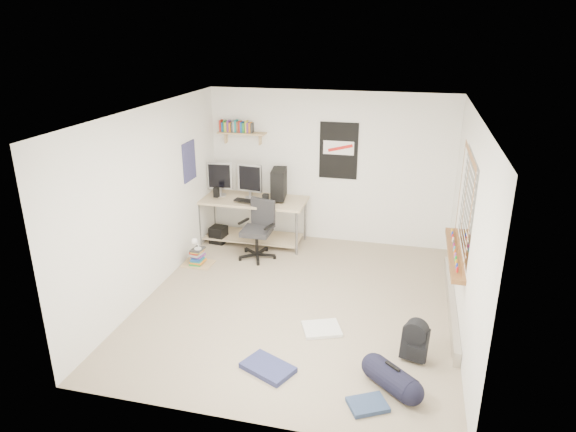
% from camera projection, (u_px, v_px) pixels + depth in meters
% --- Properties ---
extents(floor, '(4.00, 4.50, 0.01)m').
position_uv_depth(floor, '(298.00, 303.00, 6.79)').
color(floor, gray).
rests_on(floor, ground).
extents(ceiling, '(4.00, 4.50, 0.01)m').
position_uv_depth(ceiling, '(299.00, 112.00, 5.92)').
color(ceiling, white).
rests_on(ceiling, ground).
extents(back_wall, '(4.00, 0.01, 2.50)m').
position_uv_depth(back_wall, '(329.00, 168.00, 8.41)').
color(back_wall, silver).
rests_on(back_wall, ground).
extents(left_wall, '(0.01, 4.50, 2.50)m').
position_uv_depth(left_wall, '(152.00, 201.00, 6.81)').
color(left_wall, silver).
rests_on(left_wall, ground).
extents(right_wall, '(0.01, 4.50, 2.50)m').
position_uv_depth(right_wall, '(468.00, 228.00, 5.90)').
color(right_wall, silver).
rests_on(right_wall, ground).
extents(desk, '(1.86, 1.02, 0.81)m').
position_uv_depth(desk, '(253.00, 222.00, 8.56)').
color(desk, beige).
rests_on(desk, floor).
extents(monitor_left, '(0.42, 0.14, 0.45)m').
position_uv_depth(monitor_left, '(220.00, 181.00, 8.50)').
color(monitor_left, '#A3A3A8').
rests_on(monitor_left, desk).
extents(monitor_right, '(0.42, 0.16, 0.45)m').
position_uv_depth(monitor_right, '(250.00, 183.00, 8.37)').
color(monitor_right, '#A0A0A4').
rests_on(monitor_right, desk).
extents(pc_tower, '(0.27, 0.48, 0.48)m').
position_uv_depth(pc_tower, '(279.00, 184.00, 8.29)').
color(pc_tower, black).
rests_on(pc_tower, desk).
extents(keyboard, '(0.41, 0.20, 0.02)m').
position_uv_depth(keyboard, '(246.00, 201.00, 8.20)').
color(keyboard, black).
rests_on(keyboard, desk).
extents(speaker_left, '(0.09, 0.09, 0.16)m').
position_uv_depth(speaker_left, '(216.00, 192.00, 8.37)').
color(speaker_left, black).
rests_on(speaker_left, desk).
extents(speaker_right, '(0.09, 0.09, 0.17)m').
position_uv_depth(speaker_right, '(266.00, 199.00, 8.01)').
color(speaker_right, black).
rests_on(speaker_right, desk).
extents(office_chair, '(0.75, 0.75, 0.93)m').
position_uv_depth(office_chair, '(256.00, 229.00, 7.94)').
color(office_chair, '#252527').
rests_on(office_chair, floor).
extents(wall_shelf, '(0.80, 0.22, 0.24)m').
position_uv_depth(wall_shelf, '(242.00, 133.00, 8.44)').
color(wall_shelf, tan).
rests_on(wall_shelf, back_wall).
extents(poster_back_wall, '(0.62, 0.03, 0.92)m').
position_uv_depth(poster_back_wall, '(338.00, 151.00, 8.25)').
color(poster_back_wall, black).
rests_on(poster_back_wall, back_wall).
extents(poster_left_wall, '(0.02, 0.42, 0.60)m').
position_uv_depth(poster_left_wall, '(189.00, 161.00, 7.81)').
color(poster_left_wall, navy).
rests_on(poster_left_wall, left_wall).
extents(window, '(0.10, 1.50, 1.26)m').
position_uv_depth(window, '(463.00, 203.00, 6.12)').
color(window, brown).
rests_on(window, right_wall).
extents(baseboard_heater, '(0.08, 2.50, 0.18)m').
position_uv_depth(baseboard_heater, '(451.00, 303.00, 6.59)').
color(baseboard_heater, '#B7B2A8').
rests_on(baseboard_heater, floor).
extents(backpack, '(0.32, 0.28, 0.36)m').
position_uv_depth(backpack, '(415.00, 343.00, 5.57)').
color(backpack, black).
rests_on(backpack, floor).
extents(duffel_bag, '(0.37, 0.37, 0.52)m').
position_uv_depth(duffel_bag, '(392.00, 378.00, 5.12)').
color(duffel_bag, black).
rests_on(duffel_bag, floor).
extents(tshirt, '(0.55, 0.51, 0.04)m').
position_uv_depth(tshirt, '(322.00, 329.00, 6.16)').
color(tshirt, silver).
rests_on(tshirt, floor).
extents(jeans_a, '(0.63, 0.54, 0.06)m').
position_uv_depth(jeans_a, '(268.00, 368.00, 5.44)').
color(jeans_a, navy).
rests_on(jeans_a, floor).
extents(jeans_b, '(0.45, 0.41, 0.05)m').
position_uv_depth(jeans_b, '(368.00, 405.00, 4.92)').
color(jeans_b, navy).
rests_on(jeans_b, floor).
extents(book_stack, '(0.48, 0.42, 0.29)m').
position_uv_depth(book_stack, '(198.00, 255.00, 7.83)').
color(book_stack, brown).
rests_on(book_stack, floor).
extents(desk_lamp, '(0.12, 0.19, 0.18)m').
position_uv_depth(desk_lamp, '(197.00, 242.00, 7.73)').
color(desk_lamp, silver).
rests_on(desk_lamp, book_stack).
extents(subwoofer, '(0.28, 0.28, 0.28)m').
position_uv_depth(subwoofer, '(219.00, 234.00, 8.63)').
color(subwoofer, black).
rests_on(subwoofer, floor).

